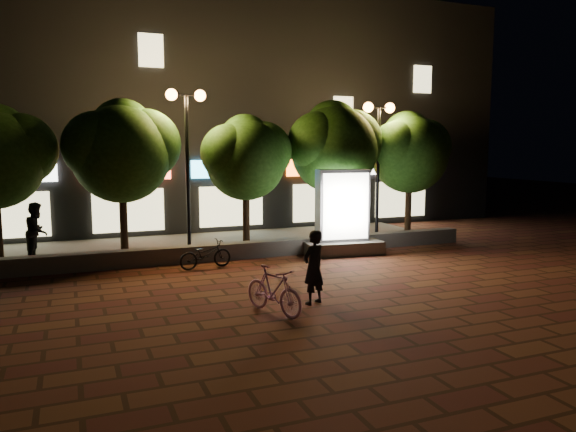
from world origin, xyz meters
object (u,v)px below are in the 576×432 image
rider (314,267)px  scooter_parked (205,254)px  tree_mid (246,154)px  tree_far_right (410,150)px  scooter_pink (274,290)px  tree_left (123,148)px  tree_right (335,144)px  ad_kiosk (342,220)px  pedestrian (37,231)px  street_lamp_left (187,129)px  street_lamp_right (379,135)px

rider → scooter_parked: (-1.40, 4.39, -0.42)m
tree_mid → tree_far_right: bearing=0.0°
scooter_pink → tree_left: bearing=86.0°
rider → scooter_parked: rider is taller
tree_left → tree_right: size_ratio=0.97×
tree_right → scooter_pink: bearing=-124.9°
tree_mid → scooter_pink: tree_mid is taller
tree_mid → tree_right: size_ratio=0.89×
scooter_pink → tree_mid: bearing=55.0°
tree_far_right → ad_kiosk: size_ratio=1.73×
scooter_parked → pedestrian: pedestrian is taller
scooter_pink → tree_right: bearing=33.6°
ad_kiosk → pedestrian: size_ratio=1.57×
tree_right → rider: tree_right is taller
street_lamp_left → ad_kiosk: street_lamp_left is taller
tree_far_right → rider: tree_far_right is taller
street_lamp_left → ad_kiosk: (4.67, -1.70, -2.92)m
tree_far_right → pedestrian: (-13.05, 0.24, -2.41)m
ad_kiosk → pedestrian: (-9.16, 2.20, -0.15)m
tree_left → street_lamp_right: (8.95, -0.26, 0.45)m
street_lamp_left → ad_kiosk: 5.76m
tree_mid → tree_right: bearing=0.0°
scooter_pink → scooter_parked: (-0.32, 4.75, -0.09)m
tree_left → tree_mid: (4.00, -0.00, -0.23)m
ad_kiosk → street_lamp_left: bearing=160.0°
tree_far_right → street_lamp_right: bearing=-170.4°
tree_left → street_lamp_right: size_ratio=0.98×
street_lamp_right → scooter_pink: (-6.67, -6.95, -3.39)m
tree_mid → pedestrian: 6.93m
ad_kiosk → scooter_pink: ad_kiosk is taller
ad_kiosk → scooter_pink: (-4.33, -5.25, -0.61)m
tree_far_right → street_lamp_left: street_lamp_left is taller
scooter_pink → rider: 1.18m
street_lamp_right → pedestrian: street_lamp_right is taller
street_lamp_left → ad_kiosk: bearing=-20.0°
scooter_pink → rider: (1.08, 0.36, 0.32)m
tree_left → pedestrian: (-2.55, 0.24, -2.49)m
street_lamp_right → tree_mid: bearing=177.0°
ad_kiosk → tree_mid: bearing=143.1°
tree_left → ad_kiosk: size_ratio=1.78×
street_lamp_left → pedestrian: size_ratio=2.96×
tree_mid → ad_kiosk: tree_mid is taller
pedestrian → rider: bearing=-128.0°
tree_far_right → street_lamp_left: 8.58m
scooter_pink → street_lamp_right: bearing=24.6°
tree_left → scooter_pink: tree_left is taller
rider → scooter_pink: bearing=-5.4°
tree_right → pedestrian: bearing=178.6°
tree_far_right → scooter_parked: 9.37m
tree_left → pedestrian: 3.57m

